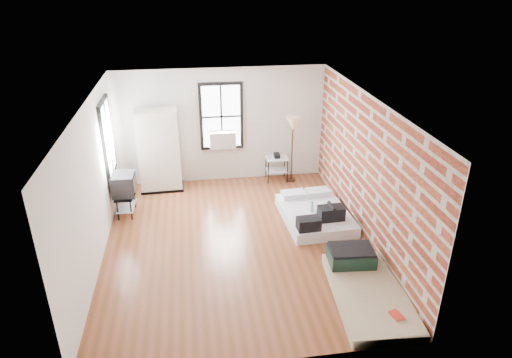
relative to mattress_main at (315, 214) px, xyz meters
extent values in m
plane|color=brown|center=(-1.75, -0.61, -0.16)|extent=(6.00, 6.00, 0.00)
cube|color=silver|center=(-1.75, 2.39, 1.24)|extent=(5.00, 0.01, 2.80)
cube|color=silver|center=(-1.75, -3.61, 1.24)|extent=(5.00, 0.01, 2.80)
cube|color=silver|center=(-4.25, -0.61, 1.24)|extent=(0.01, 6.00, 2.80)
cube|color=brown|center=(0.75, -0.61, 1.24)|extent=(0.02, 6.00, 2.80)
cube|color=white|center=(-1.75, -0.61, 2.64)|extent=(5.00, 6.00, 0.01)
cube|color=white|center=(-1.75, 2.34, 1.49)|extent=(0.90, 0.02, 1.50)
cube|color=black|center=(-2.23, 2.36, 1.49)|extent=(0.07, 0.08, 1.64)
cube|color=black|center=(-1.26, 2.36, 1.49)|extent=(0.07, 0.08, 1.64)
cube|color=black|center=(-1.75, 2.36, 2.28)|extent=(0.90, 0.08, 0.07)
cube|color=black|center=(-1.75, 2.36, 0.71)|extent=(0.90, 0.08, 0.07)
cube|color=black|center=(-1.75, 2.33, 1.49)|extent=(0.04, 0.02, 1.50)
cube|color=black|center=(-1.75, 2.33, 1.49)|extent=(0.90, 0.02, 0.04)
cube|color=silver|center=(-1.75, 2.22, 0.96)|extent=(0.62, 0.30, 0.40)
cube|color=white|center=(-4.20, 1.19, 1.49)|extent=(0.02, 0.90, 1.50)
cube|color=black|center=(-4.22, 0.70, 1.49)|extent=(0.08, 0.07, 1.64)
cube|color=black|center=(-4.22, 1.67, 1.49)|extent=(0.08, 0.07, 1.64)
cube|color=black|center=(-4.22, 1.19, 2.28)|extent=(0.08, 0.90, 0.07)
cube|color=black|center=(-4.22, 1.19, 0.71)|extent=(0.08, 0.90, 0.07)
cube|color=black|center=(-4.19, 1.19, 1.49)|extent=(0.02, 0.04, 1.50)
cube|color=black|center=(-4.19, 1.19, 1.49)|extent=(0.02, 0.90, 0.04)
cube|color=white|center=(0.00, 0.02, -0.04)|extent=(1.40, 1.84, 0.23)
cube|color=white|center=(-0.31, 0.71, 0.13)|extent=(0.53, 0.35, 0.11)
cube|color=white|center=(0.25, 0.74, 0.13)|extent=(0.53, 0.35, 0.11)
cube|color=black|center=(0.21, -0.39, 0.22)|extent=(0.53, 0.33, 0.28)
cylinder|color=black|center=(0.21, -0.39, 0.38)|extent=(0.09, 0.33, 0.07)
cube|color=black|center=(-0.33, -0.70, 0.20)|extent=(0.46, 0.30, 0.24)
cylinder|color=#A5BDD4|center=(-0.09, -0.03, 0.18)|extent=(0.07, 0.07, 0.21)
cylinder|color=#1838A9|center=(-0.09, -0.03, 0.30)|extent=(0.03, 0.03, 0.03)
cube|color=#CBB892|center=(0.20, -2.57, -0.07)|extent=(1.28, 2.20, 0.17)
cube|color=black|center=(0.15, -1.78, 0.13)|extent=(0.82, 0.62, 0.25)
cube|color=black|center=(0.15, -1.78, 0.28)|extent=(0.77, 0.57, 0.04)
cube|color=red|center=(0.38, -3.20, 0.02)|extent=(0.19, 0.25, 0.03)
cube|color=black|center=(-3.25, 2.04, -0.13)|extent=(1.01, 0.60, 0.06)
cube|color=beige|center=(-3.25, 2.04, 0.86)|extent=(0.97, 0.56, 1.91)
cylinder|color=black|center=(-0.67, 1.92, 0.14)|extent=(0.02, 0.02, 0.60)
cylinder|color=black|center=(-0.19, 1.92, 0.14)|extent=(0.02, 0.02, 0.60)
cylinder|color=black|center=(-0.66, 2.29, 0.14)|extent=(0.02, 0.02, 0.60)
cylinder|color=black|center=(-0.19, 2.29, 0.14)|extent=(0.02, 0.02, 0.60)
cube|color=silver|center=(-0.43, 2.11, 0.44)|extent=(0.55, 0.44, 0.02)
cube|color=silver|center=(-0.43, 2.11, 0.12)|extent=(0.53, 0.42, 0.02)
cube|color=black|center=(-0.43, 2.11, 0.51)|extent=(0.13, 0.20, 0.11)
cylinder|color=#301F10|center=(-0.06, 2.04, -0.14)|extent=(0.24, 0.24, 0.03)
cylinder|color=#301F10|center=(-0.06, 2.04, 0.58)|extent=(0.03, 0.03, 1.43)
cone|color=#CFB085|center=(-0.06, 2.04, 1.34)|extent=(0.35, 0.35, 0.31)
cylinder|color=black|center=(-4.12, 0.62, 0.08)|extent=(0.03, 0.03, 0.46)
cylinder|color=black|center=(-3.84, 0.61, 0.08)|extent=(0.03, 0.03, 0.46)
cylinder|color=black|center=(-4.09, 1.17, 0.08)|extent=(0.03, 0.03, 0.46)
cylinder|color=black|center=(-3.82, 1.16, 0.08)|extent=(0.03, 0.03, 0.46)
cube|color=black|center=(-3.97, 0.89, 0.31)|extent=(0.40, 0.68, 0.03)
cube|color=silver|center=(-3.97, 0.89, 0.03)|extent=(0.38, 0.66, 0.02)
cube|color=black|center=(-3.97, 0.89, 0.55)|extent=(0.48, 0.55, 0.46)
cube|color=black|center=(-3.74, 0.88, 0.55)|extent=(0.04, 0.44, 0.37)
camera|label=1|loc=(-2.48, -8.12, 4.74)|focal=32.00mm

